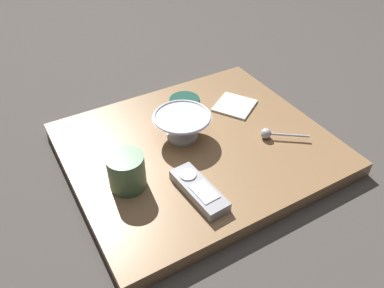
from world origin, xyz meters
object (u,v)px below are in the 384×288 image
object	(u,v)px
cereal_bowl	(182,125)
tv_remote_near	(199,190)
drink_coaster	(184,100)
coffee_mug	(127,172)
folded_napkin	(235,106)
teaspoon	(269,134)

from	to	relation	value
cereal_bowl	tv_remote_near	distance (m)	0.21
tv_remote_near	drink_coaster	distance (m)	0.38
coffee_mug	folded_napkin	distance (m)	0.42
cereal_bowl	coffee_mug	bearing A→B (deg)	-153.87
cereal_bowl	tv_remote_near	size ratio (longest dim) A/B	0.93
coffee_mug	tv_remote_near	world-z (taller)	coffee_mug
coffee_mug	drink_coaster	world-z (taller)	coffee_mug
coffee_mug	drink_coaster	xyz separation A→B (m)	(0.28, 0.24, -0.04)
coffee_mug	teaspoon	world-z (taller)	coffee_mug
tv_remote_near	drink_coaster	world-z (taller)	tv_remote_near
drink_coaster	teaspoon	bearing A→B (deg)	-68.62
folded_napkin	drink_coaster	size ratio (longest dim) A/B	1.61
tv_remote_near	cereal_bowl	bearing A→B (deg)	71.06
coffee_mug	tv_remote_near	bearing A→B (deg)	-39.80
teaspoon	tv_remote_near	bearing A→B (deg)	-163.18
cereal_bowl	tv_remote_near	world-z (taller)	cereal_bowl
coffee_mug	teaspoon	size ratio (longest dim) A/B	0.80
cereal_bowl	coffee_mug	world-z (taller)	coffee_mug
teaspoon	cereal_bowl	bearing A→B (deg)	148.30
coffee_mug	tv_remote_near	xyz separation A→B (m)	(0.12, -0.10, -0.03)
cereal_bowl	drink_coaster	world-z (taller)	cereal_bowl
cereal_bowl	folded_napkin	distance (m)	0.21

